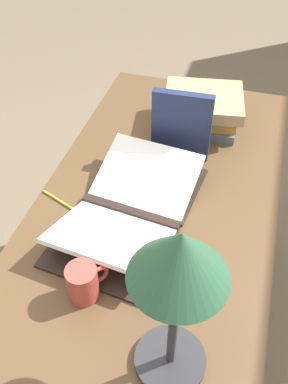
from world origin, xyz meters
The scene contains 8 objects.
ground_plane centered at (0.00, 0.00, 0.00)m, with size 12.00×12.00×0.00m, color #70604C.
reading_desk centered at (0.00, 0.00, 0.66)m, with size 1.38×0.66×0.78m.
open_book centered at (0.04, -0.06, 0.80)m, with size 0.53×0.34×0.08m.
book_stack_tall centered at (-0.42, 0.05, 0.84)m, with size 0.25×0.28×0.12m.
book_standing_upright centered at (-0.25, 0.01, 0.89)m, with size 0.03×0.18×0.22m.
reading_lamp centered at (0.40, 0.14, 1.09)m, with size 0.16×0.16×0.40m.
coffee_mug centered at (0.30, -0.08, 0.82)m, with size 0.09×0.08×0.09m.
pencil centered at (0.05, -0.25, 0.78)m, with size 0.07×0.15×0.01m.
Camera 1 is at (0.78, 0.20, 1.63)m, focal length 40.00 mm.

